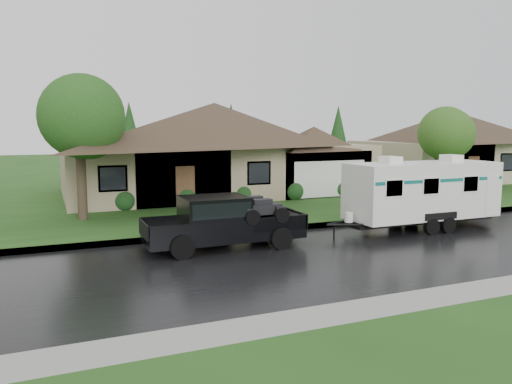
% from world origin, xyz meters
% --- Properties ---
extents(ground, '(140.00, 140.00, 0.00)m').
position_xyz_m(ground, '(0.00, 0.00, 0.00)').
color(ground, '#204A17').
rests_on(ground, ground).
extents(road, '(140.00, 8.00, 0.01)m').
position_xyz_m(road, '(0.00, -2.00, 0.01)').
color(road, black).
rests_on(road, ground).
extents(curb, '(140.00, 0.50, 0.15)m').
position_xyz_m(curb, '(0.00, 2.25, 0.07)').
color(curb, gray).
rests_on(curb, ground).
extents(lawn, '(140.00, 26.00, 0.15)m').
position_xyz_m(lawn, '(0.00, 15.00, 0.07)').
color(lawn, '#204A17').
rests_on(lawn, ground).
extents(house_main, '(19.44, 10.80, 6.90)m').
position_xyz_m(house_main, '(2.29, 13.84, 3.59)').
color(house_main, gray).
rests_on(house_main, lawn).
extents(house_neighbor, '(15.12, 9.72, 6.45)m').
position_xyz_m(house_neighbor, '(22.27, 14.34, 3.32)').
color(house_neighbor, tan).
rests_on(house_neighbor, lawn).
extents(tree_left_green, '(3.77, 3.77, 6.24)m').
position_xyz_m(tree_left_green, '(-6.40, 7.22, 4.48)').
color(tree_left_green, '#382B1E').
rests_on(tree_left_green, lawn).
extents(tree_right_green, '(3.29, 3.29, 5.44)m').
position_xyz_m(tree_right_green, '(14.69, 7.48, 3.92)').
color(tree_right_green, '#382B1E').
rests_on(tree_right_green, lawn).
extents(shrub_row, '(13.60, 1.00, 1.00)m').
position_xyz_m(shrub_row, '(2.00, 9.30, 0.65)').
color(shrub_row, '#143814').
rests_on(shrub_row, lawn).
extents(pickup_truck, '(5.56, 2.11, 1.85)m').
position_xyz_m(pickup_truck, '(-2.23, 0.31, 0.99)').
color(pickup_truck, black).
rests_on(pickup_truck, ground).
extents(travel_trailer, '(6.86, 2.41, 3.08)m').
position_xyz_m(travel_trailer, '(6.57, 0.31, 1.63)').
color(travel_trailer, white).
rests_on(travel_trailer, ground).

